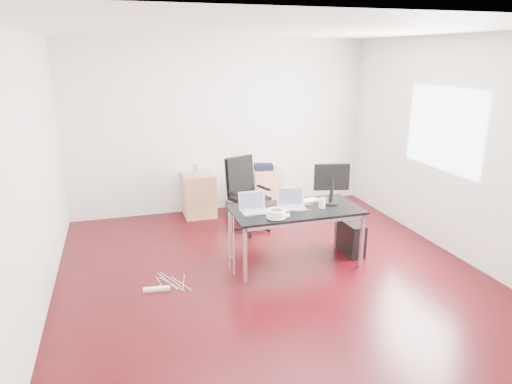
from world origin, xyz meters
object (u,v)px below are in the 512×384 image
object	(u,v)px
filing_cabinet_right	(265,189)
pc_tower	(351,238)
office_chair	(246,190)
filing_cabinet_left	(199,195)
desk	(296,212)

from	to	relation	value
filing_cabinet_right	pc_tower	distance (m)	2.14
filing_cabinet_right	pc_tower	world-z (taller)	filing_cabinet_right
filing_cabinet_right	office_chair	bearing A→B (deg)	-125.57
pc_tower	filing_cabinet_left	bearing A→B (deg)	127.30
filing_cabinet_left	pc_tower	bearing A→B (deg)	-51.20
desk	filing_cabinet_right	size ratio (longest dim) A/B	2.29
filing_cabinet_left	filing_cabinet_right	world-z (taller)	same
office_chair	desk	bearing A→B (deg)	-99.10
desk	filing_cabinet_right	xyz separation A→B (m)	(0.30, 2.11, -0.33)
office_chair	pc_tower	distance (m)	1.73
filing_cabinet_left	pc_tower	xyz separation A→B (m)	(1.67, -2.07, -0.13)
desk	pc_tower	distance (m)	0.94
office_chair	pc_tower	size ratio (longest dim) A/B	2.40
filing_cabinet_left	desk	bearing A→B (deg)	-68.16
filing_cabinet_left	pc_tower	world-z (taller)	filing_cabinet_left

